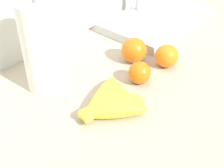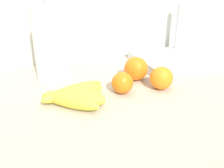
% 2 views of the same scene
% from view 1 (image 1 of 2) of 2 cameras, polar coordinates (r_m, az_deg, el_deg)
% --- Properties ---
extents(counter, '(1.59, 0.70, 0.89)m').
position_cam_1_polar(counter, '(1.24, 5.20, -15.28)').
color(counter, '#ADA08C').
rests_on(counter, ground).
extents(wall_back, '(1.99, 0.06, 1.30)m').
position_cam_1_polar(wall_back, '(1.29, -7.76, -0.66)').
color(wall_back, silver).
rests_on(wall_back, ground).
extents(banana_bunch, '(0.20, 0.19, 0.04)m').
position_cam_1_polar(banana_bunch, '(0.78, -0.82, -3.86)').
color(banana_bunch, gold).
rests_on(banana_bunch, counter).
extents(orange_center, '(0.08, 0.08, 0.08)m').
position_cam_1_polar(orange_center, '(0.97, 4.15, 6.34)').
color(orange_center, orange).
rests_on(orange_center, counter).
extents(orange_far_right, '(0.07, 0.07, 0.07)m').
position_cam_1_polar(orange_far_right, '(0.96, 10.25, 5.19)').
color(orange_far_right, orange).
rests_on(orange_far_right, counter).
extents(orange_back_left, '(0.07, 0.07, 0.07)m').
position_cam_1_polar(orange_back_left, '(0.88, 5.19, 2.11)').
color(orange_back_left, orange).
rests_on(orange_back_left, counter).
extents(paper_towel_roll, '(0.11, 0.11, 0.28)m').
position_cam_1_polar(paper_towel_roll, '(0.83, -12.84, 6.80)').
color(paper_towel_roll, white).
rests_on(paper_towel_roll, counter).
extents(sink_basin, '(0.43, 0.27, 0.23)m').
position_cam_1_polar(sink_basin, '(1.24, 8.37, 11.96)').
color(sink_basin, '#B7BABF').
rests_on(sink_basin, counter).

